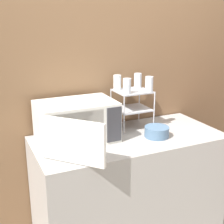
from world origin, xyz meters
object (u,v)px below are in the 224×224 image
at_px(glass_back_right, 138,80).
at_px(glass_front_right, 149,84).
at_px(dish_rack, 132,101).
at_px(glass_back_left, 117,82).
at_px(glass_front_left, 127,86).
at_px(bowl, 157,132).
at_px(microwave, 76,122).

bearing_deg(glass_back_right, glass_front_right, -86.90).
bearing_deg(dish_rack, glass_back_left, 141.21).
bearing_deg(glass_front_left, bowl, -51.42).
relative_size(glass_front_left, bowl, 0.64).
relative_size(glass_back_right, glass_front_right, 1.00).
bearing_deg(glass_front_left, glass_back_left, 91.88).
relative_size(dish_rack, bowl, 1.67).
bearing_deg(dish_rack, glass_front_left, -138.76).
bearing_deg(glass_front_left, dish_rack, 41.24).
bearing_deg(dish_rack, microwave, -168.85).
relative_size(glass_front_left, glass_front_right, 1.00).
height_order(glass_back_right, bowl, glass_back_right).
bearing_deg(glass_back_left, glass_front_right, -39.76).
height_order(microwave, glass_back_right, glass_back_right).
bearing_deg(glass_back_left, glass_back_right, 0.09).
height_order(glass_front_right, glass_back_left, same).
height_order(glass_front_left, glass_back_left, same).
relative_size(microwave, glass_back_right, 5.99).
xyz_separation_m(dish_rack, glass_back_right, (0.09, 0.08, 0.14)).
xyz_separation_m(glass_back_right, bowl, (-0.03, -0.36, -0.33)).
xyz_separation_m(glass_front_right, bowl, (-0.04, -0.19, -0.33)).
distance_m(microwave, glass_back_left, 0.50).
distance_m(glass_front_right, bowl, 0.38).
distance_m(microwave, glass_back_right, 0.67).
bearing_deg(bowl, glass_back_left, 114.47).
bearing_deg(bowl, glass_front_left, 128.58).
distance_m(microwave, dish_rack, 0.53).
relative_size(microwave, glass_front_left, 5.99).
relative_size(glass_front_right, bowl, 0.64).
height_order(dish_rack, bowl, dish_rack).
distance_m(microwave, glass_front_left, 0.47).
bearing_deg(microwave, bowl, -17.01).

